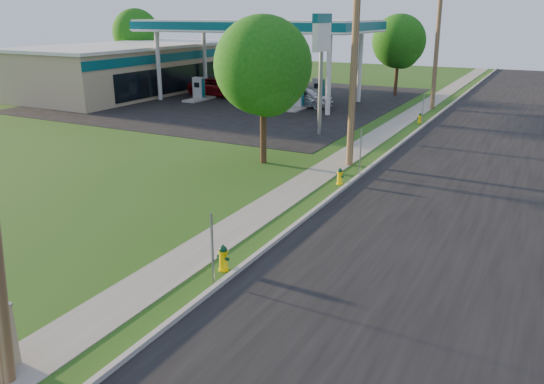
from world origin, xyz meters
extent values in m
plane|color=#224F12|center=(0.00, 0.00, 0.00)|extent=(140.00, 140.00, 0.00)
cube|color=black|center=(4.50, 10.00, 0.01)|extent=(8.00, 120.00, 0.02)
cube|color=#ABA89D|center=(0.50, 10.00, 0.07)|extent=(0.15, 120.00, 0.15)
cube|color=gray|center=(-1.25, 10.00, 0.01)|extent=(1.50, 120.00, 0.03)
cube|color=black|center=(-16.00, 32.00, 0.01)|extent=(26.00, 28.00, 0.02)
cylinder|color=brown|center=(-0.60, 17.00, 4.90)|extent=(0.32, 0.32, 9.80)
cylinder|color=brown|center=(-0.60, 35.00, 4.75)|extent=(0.49, 0.32, 9.50)
cube|color=gray|center=(0.25, 4.20, 1.00)|extent=(0.05, 0.04, 2.00)
cube|color=gray|center=(0.25, 16.00, 1.00)|extent=(0.05, 0.04, 2.00)
cube|color=gray|center=(0.25, 28.20, 1.00)|extent=(0.05, 0.04, 2.00)
cylinder|color=silver|center=(-21.50, 28.70, 2.75)|extent=(0.36, 0.36, 5.50)
cylinder|color=silver|center=(-21.50, 35.30, 2.75)|extent=(0.36, 0.36, 5.50)
cylinder|color=silver|center=(-6.50, 28.70, 2.75)|extent=(0.36, 0.36, 5.50)
cylinder|color=silver|center=(-6.50, 35.30, 2.75)|extent=(0.36, 0.36, 5.50)
cube|color=silver|center=(-14.00, 32.00, 5.95)|extent=(18.00, 9.00, 0.90)
cube|color=#04515D|center=(-14.00, 32.00, 5.95)|extent=(18.15, 9.15, 0.63)
cube|color=silver|center=(-14.00, 32.00, 5.63)|extent=(18.18, 9.18, 0.10)
cube|color=#ABA89D|center=(-18.50, 30.00, 0.09)|extent=(1.20, 3.20, 0.18)
cube|color=#9EA0A3|center=(-18.50, 30.00, 1.05)|extent=(0.90, 0.50, 1.70)
cube|color=#04515D|center=(-18.50, 30.00, 1.05)|extent=(0.94, 0.40, 1.50)
cube|color=black|center=(-18.50, 29.73, 1.30)|extent=(0.50, 0.02, 0.40)
cube|color=#ABA89D|center=(-9.50, 30.00, 0.09)|extent=(1.20, 3.20, 0.18)
cube|color=#9EA0A3|center=(-9.50, 30.00, 1.05)|extent=(0.90, 0.50, 1.70)
cube|color=#04515D|center=(-9.50, 30.00, 1.05)|extent=(0.94, 0.40, 1.50)
cube|color=black|center=(-9.50, 29.73, 1.30)|extent=(0.50, 0.02, 0.40)
cube|color=#ABA89D|center=(-18.50, 34.00, 0.09)|extent=(1.20, 3.20, 0.18)
cube|color=#9EA0A3|center=(-18.50, 34.00, 1.05)|extent=(0.90, 0.50, 1.70)
cube|color=#04515D|center=(-18.50, 34.00, 1.05)|extent=(0.94, 0.40, 1.50)
cube|color=black|center=(-18.50, 33.73, 1.30)|extent=(0.50, 0.02, 0.40)
cube|color=#ABA89D|center=(-9.50, 34.00, 0.09)|extent=(1.20, 3.20, 0.18)
cube|color=#9EA0A3|center=(-9.50, 34.00, 1.05)|extent=(0.90, 0.50, 1.70)
cube|color=#04515D|center=(-9.50, 34.00, 1.05)|extent=(0.94, 0.40, 1.50)
cube|color=black|center=(-9.50, 33.73, 1.30)|extent=(0.50, 0.02, 0.40)
cube|color=tan|center=(-27.00, 32.00, 2.00)|extent=(10.00, 22.00, 4.00)
cube|color=#04515D|center=(-21.98, 32.00, 3.30)|extent=(0.06, 22.00, 0.70)
cube|color=black|center=(-21.97, 32.00, 1.40)|extent=(0.06, 16.06, 2.20)
cube|color=silver|center=(-27.00, 32.00, 4.12)|extent=(10.40, 22.40, 0.25)
cylinder|color=gray|center=(-4.50, 22.50, 2.50)|extent=(0.24, 0.24, 5.00)
cube|color=silver|center=(-4.50, 22.50, 5.80)|extent=(0.30, 2.00, 2.00)
cube|color=#04515D|center=(-4.50, 22.50, 6.60)|extent=(0.34, 2.04, 0.50)
cylinder|color=#372317|center=(-4.40, 15.42, 1.76)|extent=(0.30, 0.30, 3.53)
sphere|color=#10570E|center=(-4.40, 15.42, 4.58)|extent=(4.51, 4.51, 4.51)
sphere|color=#10570E|center=(-4.00, 15.12, 3.88)|extent=(3.10, 3.10, 3.10)
cylinder|color=#372317|center=(-4.88, 40.44, 1.78)|extent=(0.30, 0.30, 3.55)
sphere|color=#10570E|center=(-4.88, 40.44, 4.62)|extent=(4.55, 4.55, 4.55)
sphere|color=#10570E|center=(-4.48, 40.14, 3.91)|extent=(3.13, 3.13, 3.13)
cylinder|color=#372317|center=(-32.79, 38.98, 1.92)|extent=(0.30, 0.30, 3.83)
sphere|color=#10570E|center=(-32.79, 38.98, 4.98)|extent=(4.90, 4.90, 4.90)
sphere|color=#10570E|center=(-32.39, 38.68, 4.22)|extent=(3.37, 3.37, 3.37)
cylinder|color=#ECC702|center=(0.08, 4.96, 0.03)|extent=(0.29, 0.29, 0.06)
cylinder|color=#ECC702|center=(0.08, 4.96, 0.31)|extent=(0.23, 0.23, 0.62)
cylinder|color=#ECC702|center=(0.08, 4.96, 0.58)|extent=(0.29, 0.29, 0.04)
sphere|color=#08341A|center=(0.08, 4.96, 0.62)|extent=(0.24, 0.24, 0.24)
cylinder|color=#08341A|center=(0.08, 4.96, 0.75)|extent=(0.05, 0.05, 0.06)
cylinder|color=#08341A|center=(0.04, 4.82, 0.39)|extent=(0.14, 0.15, 0.11)
cylinder|color=#08341A|center=(-0.06, 4.99, 0.39)|extent=(0.12, 0.11, 0.09)
cylinder|color=#08341A|center=(0.22, 4.92, 0.39)|extent=(0.12, 0.11, 0.09)
cylinder|color=yellow|center=(0.09, 13.92, 0.03)|extent=(0.27, 0.27, 0.06)
cylinder|color=yellow|center=(0.09, 13.92, 0.29)|extent=(0.21, 0.21, 0.58)
cylinder|color=yellow|center=(0.09, 13.92, 0.54)|extent=(0.27, 0.27, 0.04)
sphere|color=#0B3521|center=(0.09, 13.92, 0.58)|extent=(0.22, 0.22, 0.22)
cylinder|color=#0B3521|center=(0.09, 13.92, 0.69)|extent=(0.05, 0.05, 0.06)
cylinder|color=#0B3521|center=(0.05, 13.79, 0.36)|extent=(0.13, 0.14, 0.11)
cylinder|color=#0B3521|center=(-0.04, 13.96, 0.36)|extent=(0.12, 0.11, 0.09)
cylinder|color=#0B3521|center=(0.22, 13.88, 0.36)|extent=(0.12, 0.11, 0.09)
cylinder|color=yellow|center=(-0.03, 28.82, 0.03)|extent=(0.25, 0.25, 0.05)
cylinder|color=yellow|center=(-0.03, 28.82, 0.27)|extent=(0.20, 0.20, 0.54)
cylinder|color=yellow|center=(-0.03, 28.82, 0.51)|extent=(0.25, 0.25, 0.04)
sphere|color=#07361E|center=(-0.03, 28.82, 0.54)|extent=(0.21, 0.21, 0.21)
cylinder|color=#07361E|center=(-0.03, 28.82, 0.65)|extent=(0.05, 0.05, 0.05)
cylinder|color=#07361E|center=(0.01, 28.70, 0.34)|extent=(0.13, 0.13, 0.10)
cylinder|color=#07361E|center=(-0.15, 28.78, 0.34)|extent=(0.11, 0.10, 0.08)
cylinder|color=#07361E|center=(0.10, 28.85, 0.34)|extent=(0.11, 0.10, 0.08)
imported|color=maroon|center=(-18.35, 32.90, 0.78)|extent=(5.72, 2.79, 1.56)
imported|color=silver|center=(-9.42, 31.15, 0.76)|extent=(4.48, 1.86, 1.52)
camera|label=1|loc=(7.53, -6.22, 6.81)|focal=35.00mm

